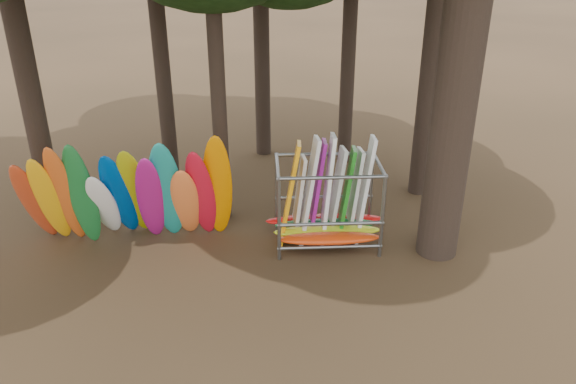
{
  "coord_description": "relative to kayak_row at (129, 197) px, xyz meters",
  "views": [
    {
      "loc": [
        0.09,
        -11.23,
        7.42
      ],
      "look_at": [
        0.78,
        1.5,
        1.4
      ],
      "focal_mm": 35.0,
      "sensor_mm": 36.0,
      "label": 1
    }
  ],
  "objects": [
    {
      "name": "kayak_row",
      "position": [
        0.0,
        0.0,
        0.0
      ],
      "size": [
        5.28,
        1.91,
        3.2
      ],
      "color": "red",
      "rests_on": "ground"
    },
    {
      "name": "storage_rack",
      "position": [
        4.95,
        -0.11,
        -0.33
      ],
      "size": [
        3.13,
        1.55,
        2.9
      ],
      "color": "slate",
      "rests_on": "ground"
    },
    {
      "name": "ground",
      "position": [
        3.19,
        -1.48,
        -1.38
      ],
      "size": [
        120.0,
        120.0,
        0.0
      ],
      "primitive_type": "plane",
      "color": "#47331E",
      "rests_on": "ground"
    }
  ]
}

